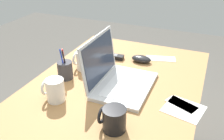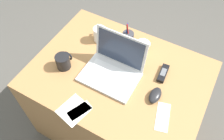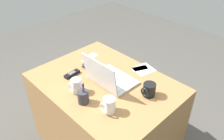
{
  "view_description": "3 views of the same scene",
  "coord_description": "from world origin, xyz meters",
  "px_view_note": "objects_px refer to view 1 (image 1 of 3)",
  "views": [
    {
      "loc": [
        -1.01,
        -0.4,
        1.37
      ],
      "look_at": [
        -0.03,
        0.02,
        0.8
      ],
      "focal_mm": 39.84,
      "sensor_mm": 36.0,
      "label": 1
    },
    {
      "loc": [
        0.38,
        -0.78,
        1.91
      ],
      "look_at": [
        -0.04,
        -0.02,
        0.75
      ],
      "focal_mm": 37.68,
      "sensor_mm": 36.0,
      "label": 2
    },
    {
      "loc": [
        -1.05,
        0.94,
        1.78
      ],
      "look_at": [
        -0.0,
        -0.08,
        0.79
      ],
      "focal_mm": 36.85,
      "sensor_mm": 36.0,
      "label": 3
    }
  ],
  "objects_px": {
    "laptop": "(117,77)",
    "pen_holder": "(65,70)",
    "coffee_mug_tall": "(113,119)",
    "coffee_mug_white": "(55,90)",
    "computer_mouse": "(141,59)",
    "coffee_mug_spare": "(83,60)",
    "cordless_phone": "(113,56)"
  },
  "relations": [
    {
      "from": "laptop",
      "to": "cordless_phone",
      "type": "bearing_deg",
      "value": 26.7
    },
    {
      "from": "coffee_mug_spare",
      "to": "cordless_phone",
      "type": "distance_m",
      "value": 0.22
    },
    {
      "from": "coffee_mug_tall",
      "to": "cordless_phone",
      "type": "bearing_deg",
      "value": 23.02
    },
    {
      "from": "computer_mouse",
      "to": "pen_holder",
      "type": "bearing_deg",
      "value": 137.33
    },
    {
      "from": "coffee_mug_white",
      "to": "cordless_phone",
      "type": "bearing_deg",
      "value": -7.93
    },
    {
      "from": "laptop",
      "to": "computer_mouse",
      "type": "relative_size",
      "value": 3.0
    },
    {
      "from": "coffee_mug_white",
      "to": "coffee_mug_spare",
      "type": "bearing_deg",
      "value": 5.29
    },
    {
      "from": "laptop",
      "to": "coffee_mug_tall",
      "type": "xyz_separation_m",
      "value": [
        -0.3,
        -0.1,
        -0.0
      ]
    },
    {
      "from": "coffee_mug_white",
      "to": "pen_holder",
      "type": "height_order",
      "value": "pen_holder"
    },
    {
      "from": "coffee_mug_white",
      "to": "cordless_phone",
      "type": "relative_size",
      "value": 0.77
    },
    {
      "from": "cordless_phone",
      "to": "coffee_mug_white",
      "type": "bearing_deg",
      "value": 172.07
    },
    {
      "from": "cordless_phone",
      "to": "laptop",
      "type": "bearing_deg",
      "value": -153.3
    },
    {
      "from": "coffee_mug_tall",
      "to": "coffee_mug_spare",
      "type": "xyz_separation_m",
      "value": [
        0.39,
        0.34,
        0.0
      ]
    },
    {
      "from": "coffee_mug_spare",
      "to": "coffee_mug_tall",
      "type": "bearing_deg",
      "value": -138.46
    },
    {
      "from": "cordless_phone",
      "to": "pen_holder",
      "type": "bearing_deg",
      "value": 157.21
    },
    {
      "from": "laptop",
      "to": "pen_holder",
      "type": "xyz_separation_m",
      "value": [
        -0.04,
        0.27,
        -0.0
      ]
    },
    {
      "from": "computer_mouse",
      "to": "coffee_mug_white",
      "type": "xyz_separation_m",
      "value": [
        -0.52,
        0.24,
        0.03
      ]
    },
    {
      "from": "computer_mouse",
      "to": "coffee_mug_tall",
      "type": "relative_size",
      "value": 1.13
    },
    {
      "from": "laptop",
      "to": "coffee_mug_tall",
      "type": "height_order",
      "value": "laptop"
    },
    {
      "from": "computer_mouse",
      "to": "coffee_mug_white",
      "type": "bearing_deg",
      "value": 154.71
    },
    {
      "from": "coffee_mug_white",
      "to": "laptop",
      "type": "bearing_deg",
      "value": -43.64
    },
    {
      "from": "coffee_mug_spare",
      "to": "pen_holder",
      "type": "height_order",
      "value": "pen_holder"
    },
    {
      "from": "laptop",
      "to": "pen_holder",
      "type": "bearing_deg",
      "value": 97.42
    },
    {
      "from": "coffee_mug_tall",
      "to": "coffee_mug_white",
      "type": "bearing_deg",
      "value": 76.2
    },
    {
      "from": "computer_mouse",
      "to": "coffee_mug_spare",
      "type": "bearing_deg",
      "value": 127.25
    },
    {
      "from": "coffee_mug_white",
      "to": "coffee_mug_tall",
      "type": "bearing_deg",
      "value": -103.8
    },
    {
      "from": "coffee_mug_white",
      "to": "coffee_mug_spare",
      "type": "height_order",
      "value": "same"
    },
    {
      "from": "pen_holder",
      "to": "coffee_mug_white",
      "type": "bearing_deg",
      "value": -161.27
    },
    {
      "from": "coffee_mug_spare",
      "to": "cordless_phone",
      "type": "xyz_separation_m",
      "value": [
        0.19,
        -0.1,
        -0.04
      ]
    },
    {
      "from": "laptop",
      "to": "cordless_phone",
      "type": "relative_size",
      "value": 2.51
    },
    {
      "from": "coffee_mug_tall",
      "to": "laptop",
      "type": "bearing_deg",
      "value": 19.38
    },
    {
      "from": "laptop",
      "to": "computer_mouse",
      "type": "bearing_deg",
      "value": -6.58
    }
  ]
}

